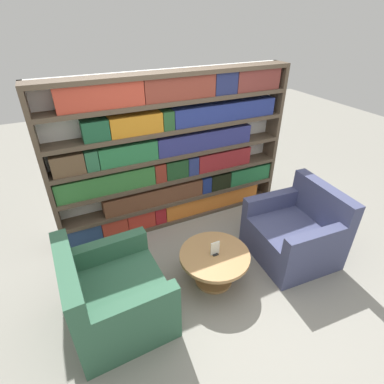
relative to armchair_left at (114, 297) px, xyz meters
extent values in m
plane|color=gray|center=(1.15, -0.09, -0.30)|extent=(14.00, 14.00, 0.00)
cube|color=silver|center=(1.15, 1.40, 0.69)|extent=(3.05, 0.05, 1.97)
cube|color=brown|center=(-0.35, 1.28, 0.69)|extent=(0.05, 0.30, 1.97)
cube|color=brown|center=(2.65, 1.28, 0.69)|extent=(0.05, 0.30, 1.97)
cube|color=brown|center=(1.15, 1.28, -0.27)|extent=(2.95, 0.30, 0.05)
cube|color=brown|center=(1.15, 1.28, 0.03)|extent=(2.95, 0.30, 0.05)
cube|color=brown|center=(1.15, 1.28, 0.36)|extent=(2.95, 0.30, 0.05)
cube|color=brown|center=(1.15, 1.28, 0.69)|extent=(2.95, 0.30, 0.05)
cube|color=brown|center=(1.15, 1.28, 1.02)|extent=(2.95, 0.30, 0.05)
cube|color=brown|center=(1.15, 1.28, 1.35)|extent=(2.95, 0.30, 0.05)
cube|color=brown|center=(1.15, 1.28, 1.65)|extent=(2.95, 0.30, 0.05)
cube|color=navy|center=(-0.10, 1.25, -0.13)|extent=(0.39, 0.20, 0.25)
cube|color=#B83928|center=(0.27, 1.25, -0.13)|extent=(0.32, 0.20, 0.25)
cube|color=red|center=(0.61, 1.25, -0.13)|extent=(0.36, 0.20, 0.25)
cube|color=#A81E24|center=(0.88, 1.25, -0.13)|extent=(0.15, 0.20, 0.25)
cube|color=orange|center=(1.70, 1.25, -0.13)|extent=(1.47, 0.20, 0.25)
cube|color=brown|center=(0.83, 1.25, 0.17)|extent=(1.32, 0.20, 0.23)
cube|color=navy|center=(1.57, 1.25, 0.17)|extent=(0.14, 0.20, 0.23)
cube|color=black|center=(1.80, 1.25, 0.17)|extent=(0.30, 0.20, 0.23)
cube|color=#257240|center=(2.29, 1.25, 0.17)|extent=(0.67, 0.20, 0.23)
cube|color=#347736|center=(0.26, 1.25, 0.51)|extent=(1.15, 0.20, 0.24)
cube|color=maroon|center=(0.91, 1.25, 0.51)|extent=(0.14, 0.20, 0.24)
cube|color=#1F4825|center=(1.14, 1.25, 0.51)|extent=(0.29, 0.20, 0.24)
cube|color=navy|center=(1.37, 1.25, 0.51)|extent=(0.14, 0.20, 0.24)
cube|color=maroon|center=(1.84, 1.25, 0.51)|extent=(0.79, 0.20, 0.24)
cube|color=brown|center=(-0.11, 1.25, 0.83)|extent=(0.34, 0.20, 0.23)
cube|color=#2C6845|center=(0.14, 1.25, 0.83)|extent=(0.14, 0.20, 0.23)
cube|color=#297442|center=(0.56, 1.25, 0.83)|extent=(0.68, 0.20, 0.23)
cube|color=navy|center=(1.55, 1.25, 0.83)|extent=(1.29, 0.20, 0.23)
cube|color=#1E5435|center=(0.24, 1.25, 1.15)|extent=(0.28, 0.20, 0.22)
cube|color=orange|center=(0.68, 1.25, 1.15)|extent=(0.59, 0.20, 0.22)
cube|color=#27542B|center=(1.05, 1.25, 1.15)|extent=(0.13, 0.20, 0.22)
cube|color=navy|center=(1.83, 1.25, 1.15)|extent=(1.41, 0.20, 0.22)
cube|color=#BA3E2C|center=(0.34, 1.25, 1.50)|extent=(0.88, 0.20, 0.25)
cube|color=brown|center=(1.21, 1.25, 1.50)|extent=(0.84, 0.20, 0.25)
cube|color=navy|center=(1.79, 1.25, 1.50)|extent=(0.30, 0.20, 0.25)
cube|color=brown|center=(2.26, 1.25, 1.50)|extent=(0.62, 0.20, 0.25)
cube|color=#336047|center=(0.04, 0.00, -0.09)|extent=(0.88, 0.94, 0.42)
cube|color=#336047|center=(-0.31, -0.01, 0.35)|extent=(0.18, 0.91, 0.44)
cube|color=#336047|center=(0.13, -0.39, 0.23)|extent=(0.71, 0.15, 0.21)
cube|color=#336047|center=(0.10, 0.40, 0.23)|extent=(0.71, 0.15, 0.21)
cube|color=#42476B|center=(2.08, 0.00, -0.09)|extent=(0.90, 0.96, 0.42)
cube|color=#42476B|center=(2.43, -0.02, 0.35)|extent=(0.20, 0.91, 0.44)
cube|color=#42476B|center=(2.04, 0.40, 0.23)|extent=(0.71, 0.16, 0.21)
cube|color=#42476B|center=(1.98, -0.39, 0.23)|extent=(0.71, 0.16, 0.21)
cylinder|color=#AD7F4C|center=(1.06, 0.03, -0.13)|extent=(0.13, 0.13, 0.34)
cylinder|color=#AD7F4C|center=(1.06, 0.03, -0.28)|extent=(0.40, 0.40, 0.03)
cylinder|color=#AD7F4C|center=(1.06, 0.03, 0.06)|extent=(0.74, 0.74, 0.04)
cube|color=black|center=(1.06, 0.03, 0.09)|extent=(0.06, 0.06, 0.01)
cube|color=silver|center=(1.06, 0.03, 0.16)|extent=(0.10, 0.01, 0.16)
camera|label=1|loc=(-0.14, -1.95, 2.24)|focal=28.00mm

